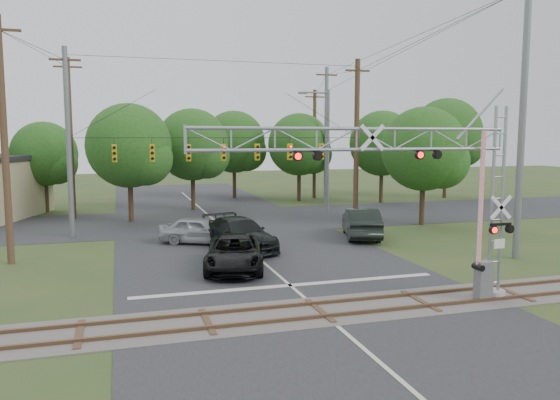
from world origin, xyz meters
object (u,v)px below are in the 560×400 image
object	(u,v)px
crossing_gantry	(415,181)
car_dark	(240,234)
traffic_signal_span	(237,145)
sedan_silver	(199,230)
pickup_black	(235,253)
streetlight	(326,145)

from	to	relation	value
crossing_gantry	car_dark	world-z (taller)	crossing_gantry
traffic_signal_span	sedan_silver	xyz separation A→B (m)	(-3.19, -4.38, -4.86)
pickup_black	streetlight	world-z (taller)	streetlight
pickup_black	streetlight	xyz separation A→B (m)	(11.02, 16.73, 4.71)
car_dark	streetlight	distance (m)	16.44
crossing_gantry	pickup_black	xyz separation A→B (m)	(-5.05, 7.30, -3.79)
traffic_signal_span	pickup_black	size ratio (longest dim) A/B	3.44
crossing_gantry	car_dark	bearing A→B (deg)	108.23
traffic_signal_span	streetlight	bearing A→B (deg)	33.63
pickup_black	car_dark	xyz separation A→B (m)	(1.20, 4.37, 0.08)
traffic_signal_span	crossing_gantry	bearing A→B (deg)	-82.09
streetlight	crossing_gantry	bearing A→B (deg)	-103.95
crossing_gantry	sedan_silver	xyz separation A→B (m)	(-5.74, 13.98, -3.81)
sedan_silver	streetlight	bearing A→B (deg)	-24.13
sedan_silver	crossing_gantry	bearing A→B (deg)	-132.41
traffic_signal_span	streetlight	xyz separation A→B (m)	(8.52, 5.67, -0.13)
crossing_gantry	pickup_black	distance (m)	9.65
sedan_silver	streetlight	distance (m)	16.14
traffic_signal_span	car_dark	world-z (taller)	traffic_signal_span
traffic_signal_span	car_dark	distance (m)	8.31
car_dark	sedan_silver	size ratio (longest dim) A/B	1.32
traffic_signal_span	car_dark	size ratio (longest dim) A/B	3.26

